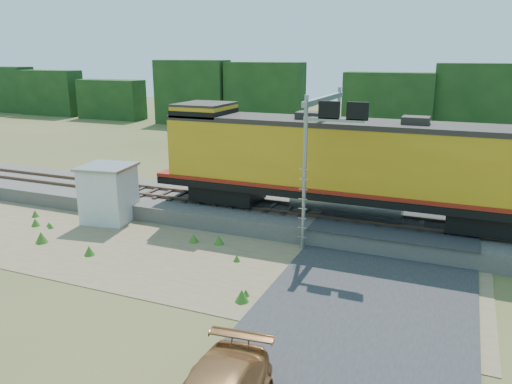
% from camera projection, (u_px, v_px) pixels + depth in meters
% --- Properties ---
extents(ground, '(140.00, 140.00, 0.00)m').
position_uv_depth(ground, '(198.00, 264.00, 20.24)').
color(ground, '#475123').
rests_on(ground, ground).
extents(ballast, '(70.00, 5.00, 0.80)m').
position_uv_depth(ballast, '(255.00, 213.00, 25.47)').
color(ballast, slate).
rests_on(ballast, ground).
extents(rails, '(70.00, 1.54, 0.16)m').
position_uv_depth(rails, '(255.00, 204.00, 25.34)').
color(rails, brown).
rests_on(rails, ballast).
extents(dirt_shoulder, '(26.00, 8.00, 0.03)m').
position_uv_depth(dirt_shoulder, '(163.00, 252.00, 21.43)').
color(dirt_shoulder, '#8C7754').
rests_on(dirt_shoulder, ground).
extents(road, '(7.00, 66.00, 0.86)m').
position_uv_depth(road, '(375.00, 284.00, 18.26)').
color(road, '#38383A').
rests_on(road, ground).
extents(tree_line_north, '(130.00, 3.00, 6.50)m').
position_uv_depth(tree_line_north, '(372.00, 105.00, 53.21)').
color(tree_line_north, '#163412').
rests_on(tree_line_north, ground).
extents(weed_clumps, '(15.00, 6.20, 0.56)m').
position_uv_depth(weed_clumps, '(128.00, 250.00, 21.64)').
color(weed_clumps, '#386E1F').
rests_on(weed_clumps, ground).
extents(locomotive, '(18.99, 2.90, 4.90)m').
position_uv_depth(locomotive, '(342.00, 163.00, 23.06)').
color(locomotive, black).
rests_on(locomotive, rails).
extents(shed, '(2.78, 2.78, 2.89)m').
position_uv_depth(shed, '(109.00, 193.00, 25.12)').
color(shed, silver).
rests_on(shed, ground).
extents(signal_gantry, '(2.63, 6.20, 6.63)m').
position_uv_depth(signal_gantry, '(327.00, 129.00, 22.27)').
color(signal_gantry, gray).
rests_on(signal_gantry, ground).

